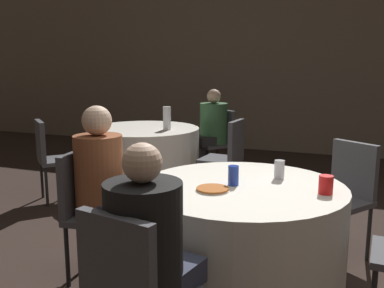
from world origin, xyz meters
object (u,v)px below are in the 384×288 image
(bottle_far, at_px, (167,118))
(table_far, at_px, (144,158))
(chair_near_northeast, at_px, (346,188))
(chair_near_south, at_px, (131,288))
(table_near, at_px, (241,241))
(soda_can_silver, at_px, (279,170))
(person_green_jacket, at_px, (209,133))
(person_floral_shirt, at_px, (109,195))
(chair_far_east, at_px, (228,152))
(soda_can_blue, at_px, (233,176))
(person_black_shirt, at_px, (154,263))
(pizza_plate_near, at_px, (213,189))
(chair_far_northeast, at_px, (219,137))
(chair_far_southwest, at_px, (50,153))
(chair_near_west, at_px, (88,203))

(bottle_far, bearing_deg, table_far, 176.33)
(chair_near_northeast, bearing_deg, chair_near_south, 101.50)
(table_near, distance_m, soda_can_silver, 0.52)
(person_green_jacket, bearing_deg, person_floral_shirt, 134.32)
(chair_near_northeast, bearing_deg, chair_far_east, -4.48)
(soda_can_blue, bearing_deg, person_floral_shirt, -173.50)
(table_near, xyz_separation_m, person_black_shirt, (-0.17, -0.87, 0.22))
(pizza_plate_near, distance_m, soda_can_blue, 0.19)
(chair_far_northeast, bearing_deg, pizza_plate_near, 146.23)
(chair_far_east, distance_m, chair_far_southwest, 1.91)
(table_far, bearing_deg, pizza_plate_near, -53.37)
(chair_near_south, xyz_separation_m, person_floral_shirt, (-0.68, 0.91, 0.07))
(chair_far_east, bearing_deg, person_green_jacket, 36.21)
(table_near, distance_m, chair_far_northeast, 2.95)
(person_black_shirt, xyz_separation_m, bottle_far, (-1.21, 2.78, 0.28))
(table_near, bearing_deg, chair_near_west, -172.47)
(chair_near_south, height_order, chair_far_southwest, same)
(chair_far_southwest, bearing_deg, pizza_plate_near, 11.65)
(soda_can_silver, bearing_deg, pizza_plate_near, -127.45)
(table_near, xyz_separation_m, chair_near_west, (-1.04, -0.14, 0.17))
(person_green_jacket, xyz_separation_m, soda_can_blue, (1.08, -2.66, 0.20))
(chair_far_northeast, distance_m, person_green_jacket, 0.17)
(table_near, bearing_deg, pizza_plate_near, -125.89)
(chair_far_northeast, xyz_separation_m, soda_can_blue, (0.98, -2.78, 0.26))
(chair_near_northeast, relative_size, soda_can_blue, 7.27)
(chair_far_east, bearing_deg, person_black_shirt, -165.99)
(chair_near_west, xyz_separation_m, chair_far_southwest, (-1.37, 1.27, 0.00))
(chair_far_east, xyz_separation_m, soda_can_silver, (0.82, -1.62, 0.26))
(person_floral_shirt, bearing_deg, table_far, -165.75)
(chair_near_west, xyz_separation_m, chair_near_northeast, (1.63, 1.01, 0.00))
(table_far, xyz_separation_m, soda_can_silver, (1.89, -1.70, 0.43))
(chair_far_east, xyz_separation_m, person_floral_shirt, (-0.24, -1.97, 0.07))
(person_green_jacket, bearing_deg, chair_near_south, 143.38)
(chair_far_southwest, xyz_separation_m, chair_far_northeast, (1.38, 1.62, 0.00))
(chair_far_east, xyz_separation_m, pizza_plate_near, (0.51, -2.03, 0.21))
(soda_can_silver, bearing_deg, table_near, -128.61)
(chair_far_southwest, xyz_separation_m, person_floral_shirt, (1.53, -1.25, 0.07))
(chair_far_southwest, xyz_separation_m, soda_can_blue, (2.36, -1.16, 0.26))
(chair_near_northeast, distance_m, person_green_jacket, 2.46)
(bottle_far, bearing_deg, chair_far_northeast, 67.01)
(table_far, height_order, chair_far_east, chair_far_east)
(chair_near_west, height_order, person_black_shirt, person_black_shirt)
(person_green_jacket, distance_m, soda_can_silver, 2.74)
(chair_near_west, bearing_deg, chair_far_southwest, -140.46)
(table_far, bearing_deg, chair_far_northeast, 50.72)
(table_far, relative_size, chair_far_southwest, 1.48)
(chair_near_northeast, height_order, chair_far_northeast, same)
(person_black_shirt, bearing_deg, chair_near_northeast, 77.54)
(chair_near_west, distance_m, person_green_jacket, 2.77)
(chair_near_northeast, distance_m, chair_far_northeast, 2.48)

